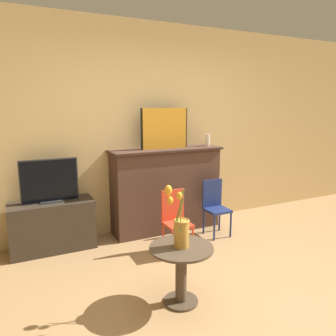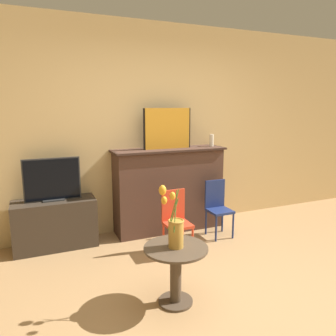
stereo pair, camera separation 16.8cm
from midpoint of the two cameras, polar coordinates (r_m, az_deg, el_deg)
The scene contains 11 objects.
ground_plane at distance 3.01m, azimuth 14.71°, elevation -22.94°, with size 14.00×14.00×0.00m, color #A87F51.
wall_back at distance 4.38m, azimuth -1.73°, elevation 6.87°, with size 8.00×0.06×2.70m.
fireplace_mantel at distance 4.36m, azimuth 1.24°, elevation -3.61°, with size 1.50×0.42×1.10m.
painting at distance 4.23m, azimuth 1.06°, elevation 6.89°, with size 0.65×0.03×0.52m.
mantel_candle at distance 4.55m, azimuth 8.64°, elevation 4.79°, with size 0.06×0.06×0.16m.
tv_stand at distance 4.08m, azimuth -17.92°, elevation -9.28°, with size 0.93×0.37×0.57m.
tv_monitor at distance 3.94m, azimuth -18.37°, elevation -2.02°, with size 0.63×0.12×0.50m.
chair_red at distance 3.75m, azimuth 2.66°, elevation -8.68°, with size 0.28×0.28×0.71m.
chair_blue at distance 4.27m, azimuth 9.74°, elevation -6.38°, with size 0.28×0.28×0.71m.
side_table at distance 2.86m, azimuth 3.12°, elevation -16.79°, with size 0.54×0.54×0.51m.
vase_tulips at distance 2.71m, azimuth 2.95°, elevation -10.40°, with size 0.20×0.19×0.53m.
Camera 2 is at (-1.52, -1.97, 1.66)m, focal length 35.00 mm.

